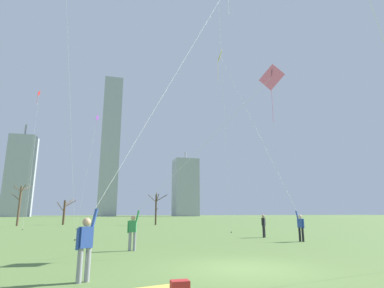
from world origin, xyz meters
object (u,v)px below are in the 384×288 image
Objects in this scene: distant_kite_high_overhead_red at (37,108)px; bare_tree_left_of_center at (65,211)px; kite_flyer_midfield_left_pink at (163,198)px; distant_kite_drifting_right_purple at (95,129)px; bystander_far_off_by_trees at (264,225)px; distant_kite_drifting_left_teal at (219,9)px; bare_tree_right_of_center at (156,207)px; kite_flyer_midfield_right_white at (140,147)px; bare_tree_leftmost at (20,203)px; kite_flyer_foreground_left_yellow at (270,161)px.

distant_kite_high_overhead_red reaches higher than bare_tree_left_of_center.
distant_kite_drifting_right_purple is (-4.47, 25.69, 9.96)m from kite_flyer_midfield_left_pink.
bystander_far_off_by_trees is at bearing -56.62° from distant_kite_drifting_right_purple.
kite_flyer_midfield_left_pink is 0.39× the size of distant_kite_drifting_left_teal.
bare_tree_right_of_center is 13.72m from bare_tree_left_of_center.
kite_flyer_midfield_right_white is 31.68m from distant_kite_drifting_right_purple.
bystander_far_off_by_trees is 26.31m from distant_kite_drifting_right_purple.
bystander_far_off_by_trees is 0.29× the size of bare_tree_leftmost.
distant_kite_drifting_left_teal is at bearing -53.53° from distant_kite_drifting_right_purple.
kite_flyer_foreground_left_yellow is at bearing 29.49° from kite_flyer_midfield_left_pink.
kite_flyer_midfield_left_pink is at bearing -150.51° from kite_flyer_foreground_left_yellow.
bare_tree_leftmost is (-9.47, 6.96, -9.45)m from distant_kite_drifting_right_purple.
bare_tree_right_of_center is (4.64, 31.07, 0.07)m from kite_flyer_midfield_left_pink.
distant_kite_high_overhead_red reaches higher than distant_kite_drifting_right_purple.
distant_kite_high_overhead_red reaches higher than bystander_far_off_by_trees.
kite_flyer_foreground_left_yellow reaches higher than bare_tree_right_of_center.
kite_flyer_foreground_left_yellow is at bearing -57.35° from distant_kite_drifting_right_purple.
distant_kite_drifting_left_teal reaches higher than distant_kite_drifting_right_purple.
distant_kite_high_overhead_red is 3.06× the size of bare_tree_leftmost.
kite_flyer_foreground_left_yellow is at bearing -80.94° from bare_tree_right_of_center.
kite_flyer_foreground_left_yellow is at bearing -75.13° from bystander_far_off_by_trees.
distant_kite_high_overhead_red is at bearing 114.55° from kite_flyer_midfield_left_pink.
bare_tree_left_of_center is (5.55, 2.68, -0.93)m from bare_tree_leftmost.
distant_kite_drifting_left_teal is (11.50, -15.56, 8.97)m from distant_kite_drifting_right_purple.
distant_kite_drifting_left_teal reaches higher than kite_flyer_midfield_left_pink.
kite_flyer_foreground_left_yellow is at bearing -44.80° from distant_kite_high_overhead_red.
kite_flyer_foreground_left_yellow reaches higher than kite_flyer_midfield_right_white.
kite_flyer_midfield_right_white reaches higher than bare_tree_right_of_center.
bystander_far_off_by_trees is 0.07× the size of distant_kite_drifting_left_teal.
bare_tree_leftmost is at bearing 132.96° from distant_kite_drifting_left_teal.
bare_tree_right_of_center is 1.24× the size of bare_tree_left_of_center.
bare_tree_right_of_center reaches higher than bare_tree_left_of_center.
bystander_far_off_by_trees is at bearing 34.78° from kite_flyer_midfield_left_pink.
bare_tree_leftmost is (-12.28, 37.35, -0.96)m from kite_flyer_midfield_right_white.
kite_flyer_midfield_left_pink is 0.54× the size of distant_kite_high_overhead_red.
kite_flyer_midfield_left_pink is (-8.80, -4.98, -2.95)m from kite_flyer_foreground_left_yellow.
bystander_far_off_by_trees is (-0.25, 0.96, -4.52)m from kite_flyer_foreground_left_yellow.
kite_flyer_foreground_left_yellow is 16.88m from distant_kite_drifting_left_teal.
distant_kite_drifting_left_teal is at bearing 108.92° from kite_flyer_foreground_left_yellow.
kite_flyer_midfield_right_white is 1.15× the size of distant_kite_drifting_right_purple.
distant_kite_drifting_right_purple is (-2.81, 30.39, 8.50)m from kite_flyer_midfield_right_white.
distant_kite_drifting_left_teal is 4.98× the size of bare_tree_right_of_center.
distant_kite_drifting_right_purple is 14.48m from bare_tree_right_of_center.
distant_kite_high_overhead_red reaches higher than kite_flyer_midfield_right_white.
distant_kite_high_overhead_red is at bearing -175.30° from distant_kite_drifting_right_purple.
kite_flyer_foreground_left_yellow is at bearing -50.58° from bare_tree_leftmost.
kite_flyer_midfield_left_pink reaches higher than bare_tree_leftmost.
distant_kite_drifting_right_purple is (-13.01, 19.75, 11.52)m from bystander_far_off_by_trees.
kite_flyer_foreground_left_yellow reaches higher than bare_tree_leftmost.
kite_flyer_foreground_left_yellow reaches higher than kite_flyer_midfield_left_pink.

